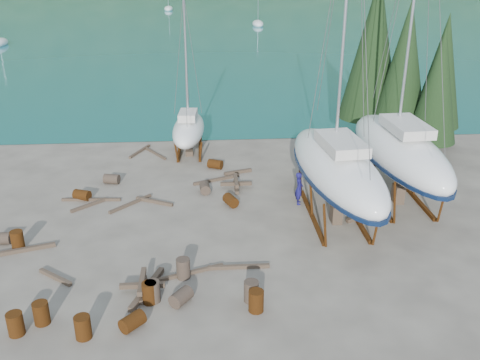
{
  "coord_description": "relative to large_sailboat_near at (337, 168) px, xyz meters",
  "views": [
    {
      "loc": [
        -0.58,
        -21.79,
        12.55
      ],
      "look_at": [
        1.18,
        3.0,
        1.95
      ],
      "focal_mm": 40.0,
      "sensor_mm": 36.0,
      "label": 1
    }
  ],
  "objects": [
    {
      "name": "drum_7",
      "position": [
        -4.74,
        -7.51,
        -2.29
      ],
      "size": [
        0.58,
        0.58,
        0.88
      ],
      "primitive_type": "cylinder",
      "color": "#5F3210",
      "rests_on": "ground"
    },
    {
      "name": "cypress_mid_right",
      "position": [
        8.05,
        7.63,
        2.19
      ],
      "size": [
        3.06,
        3.06,
        8.5
      ],
      "color": "black",
      "rests_on": "ground"
    },
    {
      "name": "drum_8",
      "position": [
        -15.18,
        -2.1,
        -2.29
      ],
      "size": [
        0.58,
        0.58,
        0.88
      ],
      "primitive_type": "cylinder",
      "color": "#5F3210",
      "rests_on": "ground"
    },
    {
      "name": "timber_pile_fore",
      "position": [
        -9.16,
        -5.97,
        -2.43
      ],
      "size": [
        1.8,
        1.8,
        0.6
      ],
      "color": "brown",
      "rests_on": "ground"
    },
    {
      "name": "drum_12",
      "position": [
        -9.29,
        -8.22,
        -2.44
      ],
      "size": [
        1.02,
        1.04,
        0.58
      ],
      "primitive_type": "cylinder",
      "rotation": [
        1.57,
        0.0,
        2.39
      ],
      "color": "#5F3210",
      "rests_on": "ground"
    },
    {
      "name": "drum_10",
      "position": [
        -10.96,
        -8.61,
        -2.29
      ],
      "size": [
        0.58,
        0.58,
        0.88
      ],
      "primitive_type": "cylinder",
      "color": "#5F3210",
      "rests_on": "ground"
    },
    {
      "name": "drum_2",
      "position": [
        -13.3,
        3.02,
        -2.44
      ],
      "size": [
        1.03,
        0.87,
        0.58
      ],
      "primitive_type": "cylinder",
      "rotation": [
        1.57,
        0.0,
        1.19
      ],
      "color": "#5F3210",
      "rests_on": "ground"
    },
    {
      "name": "drum_16",
      "position": [
        -8.68,
        -6.62,
        -2.29
      ],
      "size": [
        0.58,
        0.58,
        0.88
      ],
      "primitive_type": "cylinder",
      "color": "#2D2823",
      "rests_on": "ground"
    },
    {
      "name": "cypress_back_left",
      "position": [
        5.05,
        11.63,
        3.94
      ],
      "size": [
        4.14,
        4.14,
        11.5
      ],
      "color": "black",
      "rests_on": "ground"
    },
    {
      "name": "drum_15",
      "position": [
        -16.1,
        -1.63,
        -2.44
      ],
      "size": [
        0.88,
        0.59,
        0.58
      ],
      "primitive_type": "cylinder",
      "rotation": [
        1.57,
        0.0,
        1.58
      ],
      "color": "#2D2823",
      "rests_on": "ground"
    },
    {
      "name": "drum_6",
      "position": [
        -5.19,
        1.74,
        -2.44
      ],
      "size": [
        0.88,
        1.04,
        0.58
      ],
      "primitive_type": "cylinder",
      "rotation": [
        1.57,
        0.0,
        0.4
      ],
      "color": "#5F3210",
      "rests_on": "ground"
    },
    {
      "name": "drum_11",
      "position": [
        -6.55,
        3.52,
        -2.44
      ],
      "size": [
        0.64,
        0.92,
        0.58
      ],
      "primitive_type": "cylinder",
      "rotation": [
        1.57,
        0.0,
        3.21
      ],
      "color": "#2D2823",
      "rests_on": "ground"
    },
    {
      "name": "timber_5",
      "position": [
        -5.19,
        -4.52,
        -2.64
      ],
      "size": [
        2.67,
        0.18,
        0.16
      ],
      "primitive_type": "cube",
      "rotation": [
        0.0,
        0.0,
        1.56
      ],
      "color": "brown",
      "rests_on": "ground"
    },
    {
      "name": "drum_1",
      "position": [
        -7.58,
        -6.84,
        -2.44
      ],
      "size": [
        0.99,
        1.05,
        0.58
      ],
      "primitive_type": "cylinder",
      "rotation": [
        1.57,
        0.0,
        2.49
      ],
      "color": "#2D2823",
      "rests_on": "ground"
    },
    {
      "name": "drum_5",
      "position": [
        -4.86,
        -6.87,
        -2.29
      ],
      "size": [
        0.58,
        0.58,
        0.88
      ],
      "primitive_type": "cylinder",
      "color": "#2D2823",
      "rests_on": "ground"
    },
    {
      "name": "ground",
      "position": [
        -5.95,
        -2.37,
        -2.73
      ],
      "size": [
        600.0,
        600.0,
        0.0
      ],
      "primitive_type": "plane",
      "color": "#5C5349",
      "rests_on": "ground"
    },
    {
      "name": "large_sailboat_far",
      "position": [
        3.91,
        2.06,
        0.08
      ],
      "size": [
        3.84,
        11.04,
        17.18
      ],
      "rotation": [
        0.0,
        0.0,
        0.06
      ],
      "color": "white",
      "rests_on": "ground"
    },
    {
      "name": "timber_17",
      "position": [
        -12.79,
        2.15,
        -2.64
      ],
      "size": [
        1.71,
        1.56,
        0.16
      ],
      "primitive_type": "cube",
      "rotation": [
        0.0,
        0.0,
        2.3
      ],
      "color": "brown",
      "rests_on": "ground"
    },
    {
      "name": "drum_3",
      "position": [
        -8.8,
        -6.69,
        -2.29
      ],
      "size": [
        0.58,
        0.58,
        0.88
      ],
      "primitive_type": "cylinder",
      "color": "#5F3210",
      "rests_on": "ground"
    },
    {
      "name": "timber_1",
      "position": [
        1.35,
        -0.35,
        -2.63
      ],
      "size": [
        1.68,
        0.83,
        0.19
      ],
      "primitive_type": "cube",
      "rotation": [
        0.0,
        0.0,
        1.96
      ],
      "color": "brown",
      "rests_on": "ground"
    },
    {
      "name": "timber_3",
      "position": [
        -7.41,
        -4.87,
        -2.65
      ],
      "size": [
        3.13,
        1.26,
        0.15
      ],
      "primitive_type": "cube",
      "rotation": [
        0.0,
        0.0,
        1.92
      ],
      "color": "brown",
      "rests_on": "ground"
    },
    {
      "name": "timber_14",
      "position": [
        -14.93,
        -2.44,
        -2.63
      ],
      "size": [
        2.83,
        1.06,
        0.18
      ],
      "primitive_type": "cube",
      "rotation": [
        0.0,
        0.0,
        1.88
      ],
      "color": "brown",
      "rests_on": "ground"
    },
    {
      "name": "timber_11",
      "position": [
        -10.58,
        2.17,
        -2.65
      ],
      "size": [
        2.07,
        2.16,
        0.15
      ],
      "primitive_type": "cube",
      "rotation": [
        0.0,
        0.0,
        2.38
      ],
      "color": "brown",
      "rests_on": "ground"
    },
    {
      "name": "drum_0",
      "position": [
        -13.38,
        -8.25,
        -2.29
      ],
      "size": [
        0.58,
        0.58,
        0.88
      ],
      "primitive_type": "cylinder",
      "color": "#5F3210",
      "rests_on": "ground"
    },
    {
      "name": "timber_pile_aft",
      "position": [
        -4.76,
        3.96,
        -2.43
      ],
      "size": [
        1.8,
        1.8,
        0.6
      ],
      "color": "brown",
      "rests_on": "ground"
    },
    {
      "name": "timber_15",
      "position": [
        -12.8,
        2.86,
        -2.65
      ],
      "size": [
        3.22,
        0.36,
        0.15
      ],
      "primitive_type": "cube",
      "rotation": [
        0.0,
        0.0,
        1.51
      ],
      "color": "brown",
      "rests_on": "ground"
    },
    {
      "name": "drum_9",
      "position": [
        -12.01,
        5.2,
        -2.44
      ],
      "size": [
        0.99,
        0.77,
        0.58
      ],
      "primitive_type": "cylinder",
      "rotation": [
        1.57,
        0.0,
        1.33
      ],
      "color": "#2D2823",
      "rests_on": "ground"
    },
    {
      "name": "drum_4",
      "position": [
        -5.87,
        7.15,
        -2.44
      ],
      "size": [
        1.04,
        0.9,
        0.58
      ],
      "primitive_type": "cylinder",
      "rotation": [
        1.57,
        0.0,
        1.13
      ],
      "color": "#5F3210",
      "rests_on": "ground"
    },
    {
      "name": "cypress_near_right",
      "position": [
        6.55,
        9.63,
        3.06
      ],
      "size": [
        3.6,
        3.6,
        10.0
      ],
      "color": "black",
      "rests_on": "ground"
    },
    {
      "name": "moored_boat_mid",
      "position": [
        4.05,
        77.63,
        -2.34
      ],
      "size": [
        2.0,
        5.0,
        6.05
      ],
      "color": "white",
      "rests_on": "ground"
    },
    {
      "name": "drum_17",
      "position": [
        -7.54,
        -5.04,
        -2.29
      ],
      "size": [
        0.58,
        0.58,
        0.88
      ],
      "primitive_type": "cylinder",
      "color": "#2D2823",
      "rests_on": "ground"
    },
    {
      "name": "timber_4",
      "position": [
        -9.31,
        2.35,
        -2.64
      ],
      "size": [
        2.09,
        1.19,
        0.17
      ],
      "primitive_type": "cube",
      "rotation": [
        0.0,
        0.0,
        1.09
      ],
      "color": "brown",
      "rests_on": "ground"
    },
    {
      "name": "small_sailboat_shore",
      "position": [
        -7.53,
        10.1,
        -1.02
      ],
      "size": [
        2.57,
        6.6,
        10.32
      ],
      "rotation": [
        0.0,
        0.0,
        -0.09
      ],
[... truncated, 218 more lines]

